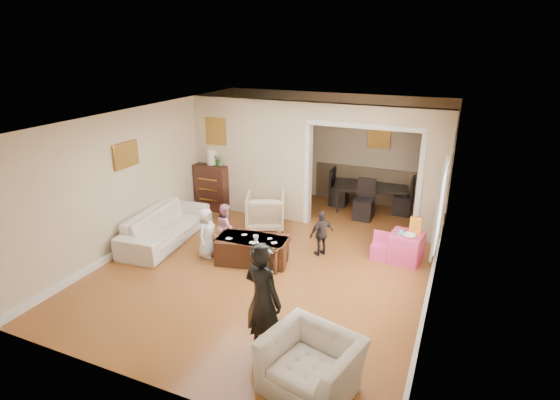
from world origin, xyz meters
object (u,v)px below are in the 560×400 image
at_px(sofa, 165,226).
at_px(dining_table, 370,197).
at_px(dresser, 213,187).
at_px(child_kneel_a, 206,233).
at_px(adult_person, 263,300).
at_px(play_table, 406,248).
at_px(armchair_front, 311,365).
at_px(table_lamp, 212,157).
at_px(coffee_table, 252,250).
at_px(cyan_cup, 401,232).
at_px(child_kneel_b, 226,226).
at_px(armchair_back, 265,211).
at_px(coffee_cup, 256,238).
at_px(child_toddler, 322,233).

height_order(sofa, dining_table, sofa).
bearing_deg(dresser, child_kneel_a, -61.56).
distance_m(dresser, adult_person, 5.25).
distance_m(play_table, dining_table, 2.57).
distance_m(dresser, play_table, 4.62).
relative_size(armchair_front, table_lamp, 2.84).
bearing_deg(child_kneel_a, table_lamp, 25.34).
distance_m(sofa, coffee_table, 1.97).
distance_m(dresser, coffee_table, 2.85).
xyz_separation_m(play_table, cyan_cup, (-0.10, -0.05, 0.30)).
distance_m(child_kneel_a, child_kneel_b, 0.47).
xyz_separation_m(sofa, armchair_front, (3.96, -2.57, 0.01)).
distance_m(armchair_back, dining_table, 2.64).
bearing_deg(coffee_table, table_lamp, 135.22).
height_order(sofa, cyan_cup, sofa).
bearing_deg(cyan_cup, armchair_back, 171.75).
distance_m(coffee_table, cyan_cup, 2.66).
bearing_deg(play_table, cyan_cup, -153.43).
height_order(armchair_back, adult_person, adult_person).
bearing_deg(coffee_cup, adult_person, -61.49).
distance_m(sofa, dining_table, 4.70).
height_order(armchair_back, dresser, dresser).
bearing_deg(adult_person, cyan_cup, -91.73).
relative_size(coffee_cup, adult_person, 0.06).
bearing_deg(child_kneel_a, dresser, 25.34).
xyz_separation_m(adult_person, child_toddler, (-0.18, 2.87, -0.35)).
distance_m(armchair_back, child_toddler, 1.65).
relative_size(cyan_cup, child_toddler, 0.09).
distance_m(sofa, dresser, 1.91).
height_order(dresser, adult_person, adult_person).
xyz_separation_m(cyan_cup, child_kneel_a, (-3.27, -1.21, -0.10)).
bearing_deg(cyan_cup, coffee_cup, -154.32).
xyz_separation_m(table_lamp, coffee_cup, (2.11, -2.05, -0.75)).
xyz_separation_m(play_table, child_kneel_a, (-3.37, -1.26, 0.21)).
xyz_separation_m(coffee_table, play_table, (2.52, 1.11, 0.03)).
relative_size(armchair_back, play_table, 1.47).
bearing_deg(adult_person, coffee_cup, -42.71).
xyz_separation_m(armchair_front, coffee_cup, (-1.89, 2.42, 0.18)).
distance_m(adult_person, child_toddler, 2.90).
bearing_deg(sofa, play_table, -82.56).
bearing_deg(table_lamp, child_kneel_b, -52.28).
relative_size(coffee_cup, cyan_cup, 1.23).
bearing_deg(child_toddler, coffee_cup, -13.00).
xyz_separation_m(armchair_front, cyan_cup, (0.43, 3.54, 0.24)).
height_order(coffee_cup, cyan_cup, cyan_cup).
bearing_deg(adult_person, child_kneel_a, -24.76).
distance_m(coffee_cup, dining_table, 3.69).
relative_size(child_kneel_a, child_toddler, 1.09).
bearing_deg(sofa, child_kneel_a, -107.85).
xyz_separation_m(armchair_back, play_table, (2.95, -0.36, -0.10)).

